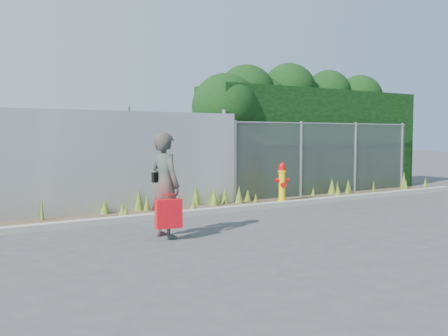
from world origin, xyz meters
The scene contains 10 objects.
ground centered at (0.00, 0.00, 0.00)m, with size 80.00×80.00×0.00m, color #3C3B3E.
curb centered at (0.00, 1.80, 0.06)m, with size 16.00×0.22×0.12m, color gray.
weed_strip centered at (-0.07, 2.56, 0.14)m, with size 16.00×1.28×0.54m.
corrugated_fence centered at (-3.25, 3.01, 1.10)m, with size 8.50×0.21×2.30m.
chainlink_fence centered at (4.25, 3.00, 1.03)m, with size 6.50×0.07×2.05m.
hedge centered at (4.19, 4.05, 2.04)m, with size 7.75×2.06×3.78m.
fire_hydrant centered at (2.06, 2.39, 0.49)m, with size 0.34×0.30×1.02m.
woman centered at (-2.28, 0.09, 0.87)m, with size 0.63×0.41×1.73m, color #0D5849.
red_tote_bag centered at (-2.35, -0.18, 0.44)m, with size 0.42×0.15×0.54m.
black_shoulder_bag centered at (-2.29, 0.32, 0.98)m, with size 0.22×0.09×0.17m.
Camera 1 is at (-5.82, -7.25, 1.68)m, focal length 40.00 mm.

